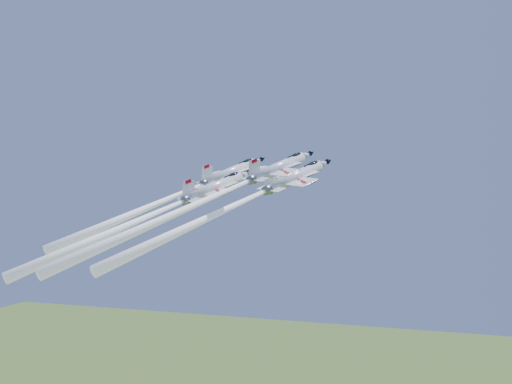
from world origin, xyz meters
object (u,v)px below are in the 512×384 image
(jet_slot, at_px, (153,214))
(jet_left, at_px, (175,196))
(jet_lead, at_px, (237,204))
(jet_right, at_px, (207,200))

(jet_slot, bearing_deg, jet_left, 127.99)
(jet_lead, relative_size, jet_right, 1.03)
(jet_lead, bearing_deg, jet_slot, -104.08)
(jet_left, relative_size, jet_slot, 1.02)
(jet_left, distance_m, jet_slot, 10.45)
(jet_left, relative_size, jet_right, 0.92)
(jet_slot, bearing_deg, jet_right, 15.94)
(jet_lead, bearing_deg, jet_left, -148.82)
(jet_slot, bearing_deg, jet_lead, 75.92)
(jet_lead, height_order, jet_left, jet_left)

